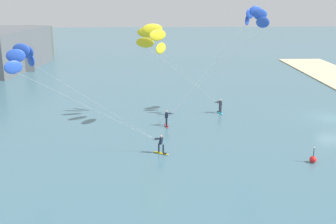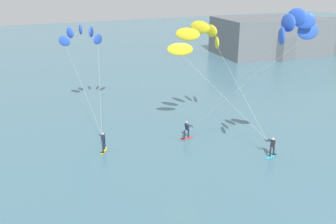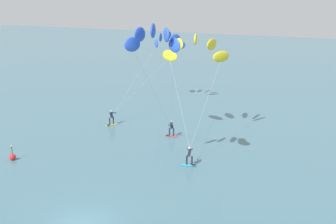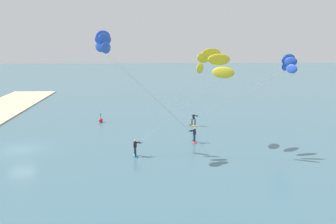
{
  "view_description": "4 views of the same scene",
  "coord_description": "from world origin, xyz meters",
  "px_view_note": "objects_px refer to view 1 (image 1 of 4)",
  "views": [
    {
      "loc": [
        -42.84,
        19.89,
        13.52
      ],
      "look_at": [
        -5.42,
        18.24,
        2.57
      ],
      "focal_mm": 44.55,
      "sensor_mm": 36.0,
      "label": 1
    },
    {
      "loc": [
        -17.31,
        -9.24,
        13.76
      ],
      "look_at": [
        -5.73,
        14.15,
        4.48
      ],
      "focal_mm": 40.19,
      "sensor_mm": 36.0,
      "label": 2
    },
    {
      "loc": [
        15.29,
        -20.32,
        14.48
      ],
      "look_at": [
        -0.04,
        13.42,
        4.02
      ],
      "focal_mm": 46.96,
      "sensor_mm": 36.0,
      "label": 3
    },
    {
      "loc": [
        37.21,
        13.45,
        11.58
      ],
      "look_at": [
        0.1,
        15.23,
        3.84
      ],
      "focal_mm": 39.52,
      "sensor_mm": 36.0,
      "label": 4
    }
  ],
  "objects_px": {
    "marker_buoy": "(313,159)",
    "kitesurfer_nearshore": "(155,40)",
    "kitesurfer_mid_water": "(29,61)",
    "kitesurfer_far_out": "(251,22)"
  },
  "relations": [
    {
      "from": "marker_buoy",
      "to": "kitesurfer_nearshore",
      "type": "bearing_deg",
      "value": 46.32
    },
    {
      "from": "kitesurfer_mid_water",
      "to": "kitesurfer_far_out",
      "type": "relative_size",
      "value": 1.09
    },
    {
      "from": "kitesurfer_nearshore",
      "to": "kitesurfer_mid_water",
      "type": "xyz_separation_m",
      "value": [
        -8.09,
        10.64,
        -0.79
      ]
    },
    {
      "from": "kitesurfer_nearshore",
      "to": "kitesurfer_far_out",
      "type": "height_order",
      "value": "kitesurfer_far_out"
    },
    {
      "from": "kitesurfer_nearshore",
      "to": "kitesurfer_mid_water",
      "type": "bearing_deg",
      "value": 127.22
    },
    {
      "from": "kitesurfer_far_out",
      "to": "marker_buoy",
      "type": "xyz_separation_m",
      "value": [
        -12.56,
        -2.74,
        -10.12
      ]
    },
    {
      "from": "kitesurfer_nearshore",
      "to": "kitesurfer_mid_water",
      "type": "distance_m",
      "value": 13.39
    },
    {
      "from": "kitesurfer_nearshore",
      "to": "kitesurfer_far_out",
      "type": "xyz_separation_m",
      "value": [
        0.48,
        -9.9,
        1.79
      ]
    },
    {
      "from": "kitesurfer_mid_water",
      "to": "marker_buoy",
      "type": "height_order",
      "value": "kitesurfer_mid_water"
    },
    {
      "from": "kitesurfer_nearshore",
      "to": "kitesurfer_mid_water",
      "type": "relative_size",
      "value": 0.78
    }
  ]
}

